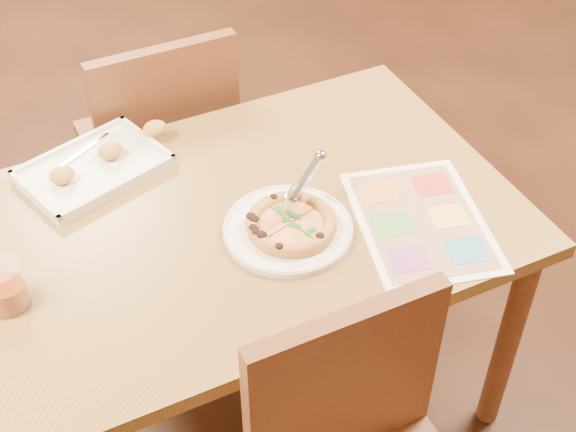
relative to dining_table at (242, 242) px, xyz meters
name	(u,v)px	position (x,y,z in m)	size (l,w,h in m)	color
dining_table	(242,242)	(0.00, 0.00, 0.00)	(1.30, 0.85, 0.72)	olive
chair_far	(162,132)	(0.00, 0.60, -0.07)	(0.42, 0.42, 0.47)	brown
plate	(288,229)	(0.08, -0.10, 0.09)	(0.30, 0.30, 0.02)	white
pizza	(291,224)	(0.08, -0.10, 0.11)	(0.21, 0.21, 0.03)	#CC8C45
pizza_cutter	(302,186)	(0.13, -0.06, 0.17)	(0.15, 0.10, 0.10)	silver
appetizer_tray	(97,166)	(-0.26, 0.31, 0.10)	(0.41, 0.33, 0.06)	white
glass_tumbler	(6,289)	(-0.54, -0.04, 0.13)	(0.09, 0.09, 0.11)	maroon
menu	(421,221)	(0.37, -0.20, 0.09)	(0.29, 0.41, 0.01)	white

